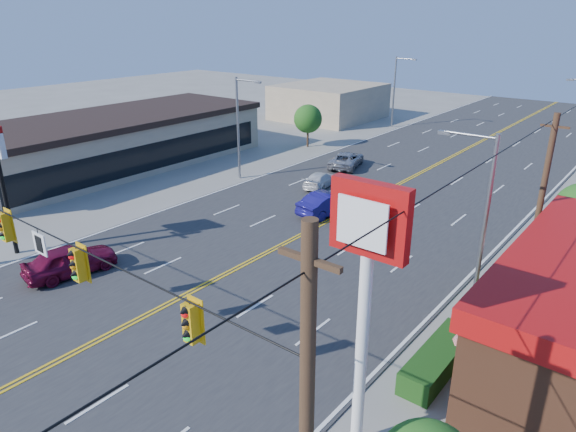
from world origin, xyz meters
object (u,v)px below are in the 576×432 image
Objects in this scene: signal_span at (23,249)px; car_silver at (346,160)px; kfc_pylon at (367,270)px; car_blue at (328,204)px; car_magenta at (70,261)px; car_white at (320,180)px.

signal_span reaches higher than car_silver.
kfc_pylon is at bearing 105.75° from car_silver.
car_blue is 11.46m from car_silver.
car_white is at bearing -85.38° from car_magenta.
car_blue is (-0.63, 19.69, -4.13)m from signal_span.
car_blue is 1.19× the size of car_white.
car_blue is 5.73m from car_white.
kfc_pylon is 1.85× the size of car_blue.
car_silver is (-1.39, 5.89, 0.11)m from car_white.
kfc_pylon is (11.12, 4.00, 1.16)m from signal_span.
signal_span is at bearing 89.65° from car_white.
car_blue is at bearing 99.22° from car_silver.
kfc_pylon is 25.91m from car_white.
car_white is at bearing -40.70° from car_blue.
car_magenta is 19.60m from car_white.
car_silver is (-16.85, 25.95, -5.37)m from kfc_pylon.
car_blue is at bearing -100.06° from car_magenta.
car_magenta is (-6.05, 4.53, -4.12)m from signal_span.
car_blue is 0.96× the size of car_silver.
car_silver is (0.32, 25.41, -0.10)m from car_magenta.
car_white is at bearing 86.06° from car_silver.
signal_span is 6.30× the size of car_white.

